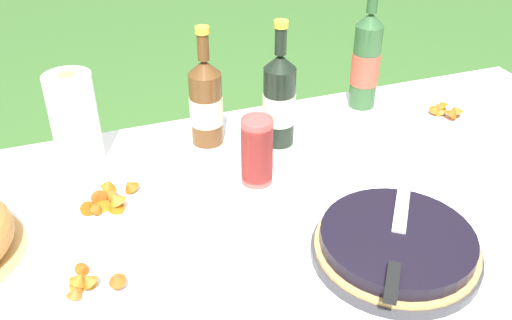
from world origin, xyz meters
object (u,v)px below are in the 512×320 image
berry_tart (396,246)px  cider_bottle_green (366,61)px  cup_stack (257,151)px  snack_plate_left (110,200)px  juice_bottle_red (279,100)px  snack_plate_near (88,286)px  snack_plate_right (442,112)px  cider_bottle_amber (206,102)px  serving_knife (397,241)px  paper_towel_roll (75,120)px

berry_tart → cider_bottle_green: cider_bottle_green is taller
cup_stack → snack_plate_left: (-0.33, 0.02, -0.07)m
cup_stack → juice_bottle_red: juice_bottle_red is taller
snack_plate_near → snack_plate_right: size_ratio=1.07×
cider_bottle_amber → cup_stack: bearing=-74.8°
cup_stack → cider_bottle_amber: bearing=105.2°
serving_knife → snack_plate_near: 0.57m
serving_knife → cider_bottle_amber: (-0.20, 0.57, 0.05)m
cider_bottle_amber → snack_plate_near: 0.56m
cider_bottle_amber → snack_plate_right: cider_bottle_amber is taller
snack_plate_near → snack_plate_left: (0.07, 0.25, 0.00)m
paper_towel_roll → snack_plate_left: bearing=-79.0°
cider_bottle_green → snack_plate_right: cider_bottle_green is taller
cup_stack → snack_plate_near: (-0.40, -0.22, -0.07)m
serving_knife → cider_bottle_green: cider_bottle_green is taller
snack_plate_near → snack_plate_left: bearing=73.9°
cider_bottle_green → snack_plate_near: cider_bottle_green is taller
snack_plate_near → serving_knife: bearing=-13.5°
snack_plate_right → paper_towel_roll: paper_towel_roll is taller
cup_stack → juice_bottle_red: 0.19m
snack_plate_near → paper_towel_roll: 0.46m
berry_tart → serving_knife: 0.05m
snack_plate_right → paper_towel_roll: (-0.96, 0.11, 0.10)m
serving_knife → cider_bottle_amber: size_ratio=1.04×
snack_plate_left → snack_plate_right: snack_plate_left is taller
paper_towel_roll → berry_tart: bearing=-46.2°
snack_plate_near → snack_plate_right: (0.99, 0.34, 0.00)m
snack_plate_near → snack_plate_right: same height
berry_tart → snack_plate_right: size_ratio=1.57×
juice_bottle_red → paper_towel_roll: juice_bottle_red is taller
cider_bottle_amber → snack_plate_left: bearing=-145.3°
serving_knife → snack_plate_right: serving_knife is taller
juice_bottle_red → snack_plate_left: bearing=-164.2°
juice_bottle_red → snack_plate_right: juice_bottle_red is taller
berry_tart → cider_bottle_green: 0.65m
snack_plate_right → cup_stack: bearing=-168.5°
cider_bottle_green → juice_bottle_red: (-0.30, -0.11, -0.02)m
cup_stack → berry_tart: bearing=-63.8°
cup_stack → cider_bottle_green: 0.49m
berry_tart → cider_bottle_green: size_ratio=0.92×
paper_towel_roll → cider_bottle_green: bearing=2.3°
serving_knife → snack_plate_left: bearing=87.8°
serving_knife → juice_bottle_red: bearing=40.0°
cup_stack → snack_plate_near: 0.47m
cider_bottle_amber → snack_plate_near: bearing=-128.4°
berry_tart → cider_bottle_amber: size_ratio=1.06×
berry_tart → juice_bottle_red: juice_bottle_red is taller
cider_bottle_amber → snack_plate_left: size_ratio=1.43×
cider_bottle_green → cider_bottle_amber: cider_bottle_green is taller
berry_tart → snack_plate_near: berry_tart is taller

